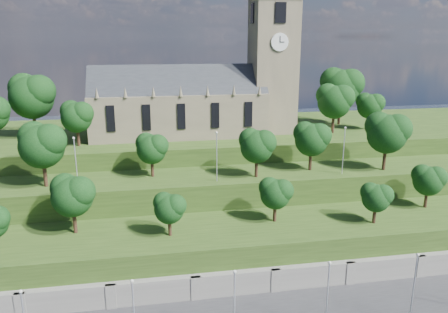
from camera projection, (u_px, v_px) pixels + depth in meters
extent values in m
cube|color=slate|center=(235.00, 288.00, 54.72)|extent=(160.00, 2.00, 5.00)
cube|color=slate|center=(22.00, 313.00, 49.76)|extent=(1.20, 0.60, 5.00)
cube|color=slate|center=(112.00, 304.00, 51.44)|extent=(1.20, 0.60, 5.00)
cube|color=slate|center=(196.00, 295.00, 53.12)|extent=(1.20, 0.60, 5.00)
cube|color=slate|center=(275.00, 287.00, 54.81)|extent=(1.20, 0.60, 5.00)
cube|color=slate|center=(349.00, 280.00, 56.49)|extent=(1.20, 0.60, 5.00)
cube|color=slate|center=(420.00, 273.00, 58.17)|extent=(1.20, 0.60, 5.00)
cube|color=#274115|center=(226.00, 254.00, 60.02)|extent=(160.00, 12.00, 8.00)
cube|color=#274115|center=(214.00, 211.00, 69.93)|extent=(160.00, 10.00, 12.00)
cube|color=#274115|center=(198.00, 165.00, 89.47)|extent=(160.00, 32.00, 15.00)
cube|color=#695E49|center=(179.00, 113.00, 81.95)|extent=(32.00, 12.00, 8.00)
cube|color=#23262B|center=(178.00, 92.00, 80.89)|extent=(32.00, 10.18, 10.18)
cone|color=#695E49|center=(97.00, 93.00, 72.60)|extent=(0.70, 0.70, 1.80)
cone|color=#695E49|center=(125.00, 92.00, 73.38)|extent=(0.70, 0.70, 1.80)
cone|color=#695E49|center=(153.00, 92.00, 74.17)|extent=(0.70, 0.70, 1.80)
cone|color=#695E49|center=(181.00, 91.00, 74.96)|extent=(0.70, 0.70, 1.80)
cone|color=#695E49|center=(208.00, 90.00, 75.74)|extent=(0.70, 0.70, 1.80)
cone|color=#695E49|center=(234.00, 90.00, 76.53)|extent=(0.70, 0.70, 1.80)
cone|color=#695E49|center=(260.00, 89.00, 77.31)|extent=(0.70, 0.70, 1.80)
cube|color=black|center=(111.00, 119.00, 74.03)|extent=(1.40, 0.25, 4.50)
cube|color=black|center=(146.00, 117.00, 75.04)|extent=(1.40, 0.25, 4.50)
cube|color=black|center=(181.00, 116.00, 76.05)|extent=(1.40, 0.25, 4.50)
cube|color=black|center=(215.00, 115.00, 77.06)|extent=(1.40, 0.25, 4.50)
cube|color=black|center=(248.00, 114.00, 78.07)|extent=(1.40, 0.25, 4.50)
cube|color=#695E49|center=(273.00, 66.00, 82.73)|extent=(8.00, 8.00, 25.00)
cube|color=black|center=(281.00, 13.00, 76.33)|extent=(2.00, 0.25, 3.50)
cube|color=black|center=(268.00, 15.00, 84.08)|extent=(2.00, 0.25, 3.50)
cube|color=black|center=(252.00, 14.00, 79.52)|extent=(0.25, 2.00, 3.50)
cube|color=black|center=(295.00, 14.00, 80.89)|extent=(0.25, 2.00, 3.50)
cylinder|color=white|center=(280.00, 42.00, 77.62)|extent=(3.20, 0.30, 3.20)
cylinder|color=white|center=(294.00, 42.00, 82.23)|extent=(0.30, 3.20, 3.20)
cube|color=black|center=(280.00, 39.00, 77.32)|extent=(0.12, 0.05, 1.10)
cube|color=black|center=(282.00, 42.00, 77.52)|extent=(0.80, 0.05, 0.12)
cylinder|color=black|center=(75.00, 220.00, 57.06)|extent=(0.51, 0.51, 3.44)
sphere|color=black|center=(72.00, 197.00, 56.18)|extent=(5.35, 5.35, 5.35)
sphere|color=black|center=(80.00, 192.00, 55.64)|extent=(4.01, 4.01, 4.01)
sphere|color=black|center=(65.00, 187.00, 56.38)|extent=(3.74, 3.74, 3.74)
cylinder|color=black|center=(170.00, 226.00, 56.40)|extent=(0.47, 0.47, 2.49)
sphere|color=black|center=(169.00, 209.00, 55.76)|extent=(3.88, 3.88, 3.88)
sphere|color=black|center=(175.00, 205.00, 55.37)|extent=(2.91, 2.91, 2.91)
sphere|color=black|center=(163.00, 202.00, 55.90)|extent=(2.71, 2.71, 2.71)
cylinder|color=black|center=(275.00, 212.00, 60.73)|extent=(0.48, 0.48, 2.72)
sphere|color=black|center=(275.00, 194.00, 60.04)|extent=(4.23, 4.23, 4.23)
sphere|color=black|center=(282.00, 191.00, 59.61)|extent=(3.17, 3.17, 3.17)
sphere|color=black|center=(269.00, 187.00, 60.19)|extent=(2.96, 2.96, 2.96)
cylinder|color=black|center=(374.00, 214.00, 60.17)|extent=(0.47, 0.47, 2.48)
sphere|color=black|center=(376.00, 198.00, 59.54)|extent=(3.85, 3.85, 3.85)
sphere|color=black|center=(383.00, 195.00, 59.15)|extent=(2.89, 2.89, 2.89)
sphere|color=black|center=(370.00, 192.00, 59.68)|extent=(2.70, 2.70, 2.70)
cylinder|color=black|center=(426.00, 198.00, 65.69)|extent=(0.49, 0.49, 2.85)
sphere|color=black|center=(428.00, 181.00, 64.96)|extent=(4.43, 4.43, 4.43)
sphere|color=black|center=(436.00, 177.00, 64.52)|extent=(3.32, 3.32, 3.32)
sphere|color=black|center=(422.00, 174.00, 65.12)|extent=(3.10, 3.10, 3.10)
cylinder|color=black|center=(45.00, 173.00, 62.69)|extent=(0.54, 0.54, 4.06)
sphere|color=black|center=(42.00, 146.00, 61.65)|extent=(6.32, 6.32, 6.32)
sphere|color=black|center=(50.00, 140.00, 61.01)|extent=(4.74, 4.74, 4.74)
sphere|color=black|center=(34.00, 137.00, 61.88)|extent=(4.42, 4.42, 4.42)
cylinder|color=black|center=(152.00, 167.00, 67.31)|extent=(0.49, 0.49, 2.94)
sphere|color=black|center=(152.00, 149.00, 66.56)|extent=(4.58, 4.58, 4.58)
sphere|color=black|center=(157.00, 145.00, 66.10)|extent=(3.43, 3.43, 3.43)
sphere|color=black|center=(146.00, 143.00, 66.72)|extent=(3.20, 3.20, 3.20)
cylinder|color=black|center=(256.00, 167.00, 67.08)|extent=(0.51, 0.51, 3.27)
sphere|color=black|center=(257.00, 147.00, 66.24)|extent=(5.08, 5.08, 5.08)
sphere|color=black|center=(264.00, 142.00, 65.73)|extent=(3.81, 3.81, 3.81)
sphere|color=black|center=(250.00, 139.00, 66.42)|extent=(3.56, 3.56, 3.56)
cylinder|color=black|center=(310.00, 160.00, 70.56)|extent=(0.51, 0.51, 3.41)
sphere|color=black|center=(311.00, 140.00, 69.68)|extent=(5.30, 5.30, 5.30)
sphere|color=black|center=(319.00, 136.00, 69.15)|extent=(3.97, 3.97, 3.97)
sphere|color=black|center=(305.00, 133.00, 69.87)|extent=(3.71, 3.71, 3.71)
cylinder|color=black|center=(384.00, 158.00, 70.56)|extent=(0.54, 0.54, 4.06)
sphere|color=black|center=(387.00, 134.00, 69.52)|extent=(6.31, 6.31, 6.31)
sphere|color=black|center=(397.00, 129.00, 68.89)|extent=(4.73, 4.73, 4.73)
sphere|color=black|center=(379.00, 125.00, 69.75)|extent=(4.42, 4.42, 4.42)
cylinder|color=black|center=(35.00, 124.00, 79.83)|extent=(0.58, 0.58, 5.02)
sphere|color=black|center=(32.00, 97.00, 78.54)|extent=(7.81, 7.81, 7.81)
sphere|color=black|center=(39.00, 91.00, 77.75)|extent=(5.86, 5.86, 5.86)
sphere|color=black|center=(24.00, 88.00, 78.82)|extent=(5.46, 5.46, 5.46)
cylinder|color=black|center=(78.00, 136.00, 73.92)|extent=(0.51, 0.51, 3.31)
sphere|color=black|center=(77.00, 117.00, 73.07)|extent=(5.15, 5.15, 5.15)
sphere|color=black|center=(82.00, 113.00, 72.55)|extent=(3.87, 3.87, 3.87)
sphere|color=black|center=(71.00, 111.00, 73.26)|extent=(3.61, 3.61, 3.61)
cylinder|color=black|center=(333.00, 123.00, 83.59)|extent=(0.54, 0.54, 4.07)
sphere|color=black|center=(334.00, 102.00, 82.54)|extent=(6.32, 6.32, 6.32)
sphere|color=black|center=(342.00, 97.00, 81.90)|extent=(4.74, 4.74, 4.74)
sphere|color=black|center=(328.00, 95.00, 82.77)|extent=(4.43, 4.43, 4.43)
cylinder|color=black|center=(339.00, 112.00, 91.86)|extent=(0.59, 0.59, 5.10)
sphere|color=black|center=(341.00, 89.00, 90.56)|extent=(7.93, 7.93, 7.93)
sphere|color=black|center=(350.00, 83.00, 89.75)|extent=(5.95, 5.95, 5.95)
sphere|color=black|center=(333.00, 81.00, 90.84)|extent=(5.55, 5.55, 5.55)
cylinder|color=black|center=(368.00, 122.00, 87.02)|extent=(0.50, 0.50, 3.14)
sphere|color=black|center=(370.00, 106.00, 86.22)|extent=(4.89, 4.89, 4.89)
sphere|color=black|center=(376.00, 103.00, 85.72)|extent=(3.67, 3.67, 3.67)
sphere|color=black|center=(365.00, 101.00, 86.39)|extent=(3.42, 3.42, 3.42)
sphere|color=silver|center=(21.00, 292.00, 39.90)|extent=(0.36, 0.36, 0.36)
sphere|color=silver|center=(132.00, 281.00, 41.59)|extent=(0.36, 0.36, 0.36)
cylinder|color=#B2B2B7|center=(234.00, 309.00, 44.40)|extent=(0.16, 0.16, 8.29)
sphere|color=silver|center=(235.00, 272.00, 43.27)|extent=(0.36, 0.36, 0.36)
cylinder|color=#B2B2B7|center=(327.00, 299.00, 46.08)|extent=(0.16, 0.16, 8.29)
sphere|color=silver|center=(330.00, 263.00, 44.95)|extent=(0.36, 0.36, 0.36)
cylinder|color=#B2B2B7|center=(413.00, 290.00, 47.77)|extent=(0.16, 0.16, 8.29)
sphere|color=silver|center=(418.00, 255.00, 46.64)|extent=(0.36, 0.36, 0.36)
cylinder|color=#B2B2B7|center=(76.00, 164.00, 61.16)|extent=(0.16, 0.16, 7.30)
sphere|color=silver|center=(74.00, 138.00, 60.16)|extent=(0.36, 0.36, 0.36)
cylinder|color=#B2B2B7|center=(217.00, 158.00, 64.53)|extent=(0.16, 0.16, 7.30)
sphere|color=silver|center=(217.00, 133.00, 63.53)|extent=(0.36, 0.36, 0.36)
cylinder|color=#B2B2B7|center=(343.00, 152.00, 67.89)|extent=(0.16, 0.16, 7.30)
sphere|color=silver|center=(345.00, 128.00, 66.89)|extent=(0.36, 0.36, 0.36)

